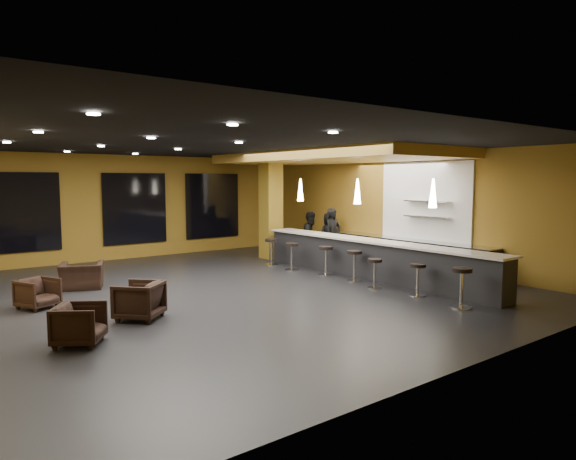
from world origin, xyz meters
TOP-DOWN VIEW (x-y plane):
  - floor at (0.00, 0.00)m, footprint 12.00×13.00m
  - ceiling at (0.00, 0.00)m, footprint 12.00×13.00m
  - wall_back at (0.00, 6.55)m, footprint 12.00×0.10m
  - wall_front at (0.00, -6.55)m, footprint 12.00×0.10m
  - wall_right at (6.05, 0.00)m, footprint 0.10×13.00m
  - wood_soffit at (4.00, 1.00)m, footprint 3.60×8.00m
  - window_left at (-3.50, 6.44)m, footprint 2.20×0.06m
  - window_center at (0.00, 6.44)m, footprint 2.20×0.06m
  - window_right at (3.00, 6.44)m, footprint 2.20×0.06m
  - tile_backsplash at (5.96, -1.00)m, footprint 0.06×3.20m
  - bar_counter at (3.65, -1.00)m, footprint 0.60×8.00m
  - bar_top at (3.65, -1.00)m, footprint 0.78×8.10m
  - prep_counter at (5.65, -0.50)m, footprint 0.70×6.00m
  - prep_top at (5.65, -0.50)m, footprint 0.72×6.00m
  - wall_shelf_lower at (5.82, -1.20)m, footprint 0.30×1.50m
  - wall_shelf_upper at (5.82, -1.20)m, footprint 0.30×1.50m
  - column at (3.65, 3.60)m, footprint 0.60×0.60m
  - pendant_0 at (3.65, -3.00)m, footprint 0.20×0.20m
  - pendant_1 at (3.65, -0.50)m, footprint 0.20×0.20m
  - pendant_2 at (3.65, 2.00)m, footprint 0.20×0.20m
  - staff_a at (4.56, 1.47)m, footprint 0.68×0.48m
  - staff_b at (4.59, 2.56)m, footprint 0.86×0.72m
  - staff_c at (5.20, 2.34)m, footprint 0.85×0.64m
  - armchair_a at (-4.25, -2.07)m, footprint 1.01×1.00m
  - armchair_b at (-2.90, -1.19)m, footprint 1.12×1.12m
  - armchair_c at (-4.25, 0.92)m, footprint 0.91×0.92m
  - armchair_d at (-2.96, 2.37)m, footprint 1.24×1.17m
  - bar_stool_0 at (2.72, -4.46)m, footprint 0.43×0.43m
  - bar_stool_1 at (2.94, -3.17)m, footprint 0.38×0.38m
  - bar_stool_2 at (2.76, -2.00)m, footprint 0.37×0.37m
  - bar_stool_3 at (2.99, -1.07)m, footprint 0.41×0.41m
  - bar_stool_4 at (2.97, 0.02)m, footprint 0.41×0.41m
  - bar_stool_5 at (2.71, 1.24)m, footprint 0.41×0.41m
  - bar_stool_6 at (2.77, 2.35)m, footprint 0.42×0.42m

SIDE VIEW (x-z plane):
  - floor at x=0.00m, z-range -0.10..0.00m
  - armchair_c at x=-4.25m, z-range 0.00..0.63m
  - armchair_d at x=-2.96m, z-range 0.00..0.64m
  - armchair_a at x=-4.25m, z-range 0.00..0.67m
  - armchair_b at x=-2.90m, z-range 0.00..0.73m
  - prep_counter at x=5.65m, z-range 0.00..0.86m
  - bar_stool_2 at x=2.76m, z-range 0.10..0.84m
  - bar_stool_1 at x=2.94m, z-range 0.10..0.85m
  - bar_counter at x=3.65m, z-range 0.00..1.00m
  - bar_stool_5 at x=2.71m, z-range 0.11..0.93m
  - bar_stool_4 at x=2.97m, z-range 0.11..0.93m
  - bar_stool_3 at x=2.99m, z-range 0.11..0.93m
  - bar_stool_6 at x=2.77m, z-range 0.12..0.95m
  - bar_stool_0 at x=2.72m, z-range 0.12..0.97m
  - staff_c at x=5.20m, z-range 0.00..1.57m
  - staff_b at x=4.59m, z-range 0.00..1.60m
  - staff_a at x=4.56m, z-range 0.00..1.77m
  - prep_top at x=5.65m, z-range 0.87..0.90m
  - bar_top at x=3.65m, z-range 1.00..1.05m
  - wall_shelf_lower at x=5.82m, z-range 1.59..1.61m
  - window_left at x=-3.50m, z-range 0.50..2.90m
  - window_center at x=0.00m, z-range 0.50..2.90m
  - window_right at x=3.00m, z-range 0.50..2.90m
  - wall_back at x=0.00m, z-range 0.00..3.50m
  - wall_front at x=0.00m, z-range 0.00..3.50m
  - wall_right at x=6.05m, z-range 0.00..3.50m
  - column at x=3.65m, z-range 0.00..3.50m
  - tile_backsplash at x=5.96m, z-range 0.80..3.20m
  - wall_shelf_upper at x=5.82m, z-range 2.03..2.06m
  - pendant_0 at x=3.65m, z-range 2.00..2.70m
  - pendant_1 at x=3.65m, z-range 2.00..2.70m
  - pendant_2 at x=3.65m, z-range 2.00..2.70m
  - wood_soffit at x=4.00m, z-range 3.22..3.50m
  - ceiling at x=0.00m, z-range 3.50..3.60m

